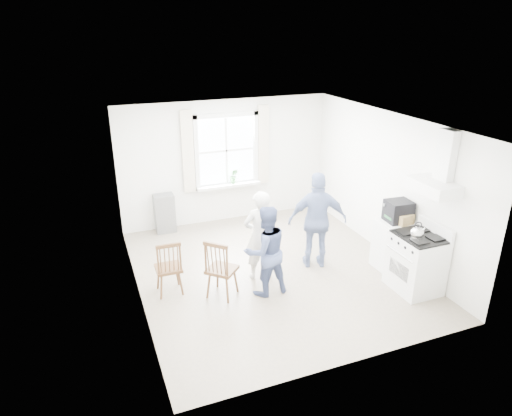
{
  "coord_description": "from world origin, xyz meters",
  "views": [
    {
      "loc": [
        -2.79,
        -6.38,
        3.99
      ],
      "look_at": [
        -0.22,
        0.2,
        1.14
      ],
      "focal_mm": 32.0,
      "sensor_mm": 36.0,
      "label": 1
    }
  ],
  "objects_px": {
    "person_mid": "(266,251)",
    "person_left": "(260,235)",
    "low_cabinet": "(392,245)",
    "windsor_chair_a": "(169,263)",
    "gas_stove": "(416,262)",
    "person_right": "(317,221)",
    "windsor_chair_b": "(218,264)",
    "stereo_stack": "(398,211)"
  },
  "relations": [
    {
      "from": "person_mid",
      "to": "person_left",
      "type": "bearing_deg",
      "value": -105.64
    },
    {
      "from": "low_cabinet",
      "to": "person_mid",
      "type": "relative_size",
      "value": 0.61
    },
    {
      "from": "person_left",
      "to": "windsor_chair_a",
      "type": "bearing_deg",
      "value": 2.54
    },
    {
      "from": "gas_stove",
      "to": "person_right",
      "type": "xyz_separation_m",
      "value": [
        -1.11,
        1.27,
        0.38
      ]
    },
    {
      "from": "person_mid",
      "to": "person_right",
      "type": "distance_m",
      "value": 1.28
    },
    {
      "from": "gas_stove",
      "to": "person_right",
      "type": "distance_m",
      "value": 1.73
    },
    {
      "from": "gas_stove",
      "to": "person_left",
      "type": "xyz_separation_m",
      "value": [
        -2.18,
        1.25,
        0.29
      ]
    },
    {
      "from": "windsor_chair_a",
      "to": "person_left",
      "type": "xyz_separation_m",
      "value": [
        1.52,
        0.02,
        0.2
      ]
    },
    {
      "from": "windsor_chair_a",
      "to": "person_left",
      "type": "height_order",
      "value": "person_left"
    },
    {
      "from": "person_mid",
      "to": "person_right",
      "type": "relative_size",
      "value": 0.86
    },
    {
      "from": "windsor_chair_b",
      "to": "low_cabinet",
      "type": "bearing_deg",
      "value": -3.2
    },
    {
      "from": "gas_stove",
      "to": "person_mid",
      "type": "height_order",
      "value": "person_mid"
    },
    {
      "from": "person_mid",
      "to": "person_right",
      "type": "height_order",
      "value": "person_right"
    },
    {
      "from": "gas_stove",
      "to": "low_cabinet",
      "type": "distance_m",
      "value": 0.7
    },
    {
      "from": "stereo_stack",
      "to": "windsor_chair_b",
      "type": "bearing_deg",
      "value": 176.69
    },
    {
      "from": "person_right",
      "to": "windsor_chair_a",
      "type": "bearing_deg",
      "value": 19.4
    },
    {
      "from": "gas_stove",
      "to": "windsor_chair_b",
      "type": "bearing_deg",
      "value": 163.86
    },
    {
      "from": "gas_stove",
      "to": "person_left",
      "type": "relative_size",
      "value": 0.72
    },
    {
      "from": "low_cabinet",
      "to": "windsor_chair_b",
      "type": "height_order",
      "value": "windsor_chair_b"
    },
    {
      "from": "person_left",
      "to": "stereo_stack",
      "type": "bearing_deg",
      "value": 168.1
    },
    {
      "from": "person_left",
      "to": "person_right",
      "type": "relative_size",
      "value": 0.9
    },
    {
      "from": "gas_stove",
      "to": "windsor_chair_a",
      "type": "relative_size",
      "value": 1.19
    },
    {
      "from": "low_cabinet",
      "to": "gas_stove",
      "type": "bearing_deg",
      "value": -95.68
    },
    {
      "from": "gas_stove",
      "to": "windsor_chair_b",
      "type": "distance_m",
      "value": 3.14
    },
    {
      "from": "windsor_chair_a",
      "to": "person_left",
      "type": "relative_size",
      "value": 0.61
    },
    {
      "from": "person_mid",
      "to": "person_right",
      "type": "xyz_separation_m",
      "value": [
        1.17,
        0.5,
        0.12
      ]
    },
    {
      "from": "gas_stove",
      "to": "person_left",
      "type": "bearing_deg",
      "value": 150.1
    },
    {
      "from": "low_cabinet",
      "to": "person_right",
      "type": "relative_size",
      "value": 0.52
    },
    {
      "from": "windsor_chair_a",
      "to": "windsor_chair_b",
      "type": "bearing_deg",
      "value": -28.11
    },
    {
      "from": "person_left",
      "to": "person_mid",
      "type": "relative_size",
      "value": 1.05
    },
    {
      "from": "low_cabinet",
      "to": "person_right",
      "type": "bearing_deg",
      "value": 153.96
    },
    {
      "from": "windsor_chair_b",
      "to": "gas_stove",
      "type": "bearing_deg",
      "value": -16.14
    },
    {
      "from": "windsor_chair_b",
      "to": "windsor_chair_a",
      "type": "bearing_deg",
      "value": 151.89
    },
    {
      "from": "low_cabinet",
      "to": "windsor_chair_b",
      "type": "relative_size",
      "value": 0.9
    },
    {
      "from": "stereo_stack",
      "to": "person_right",
      "type": "height_order",
      "value": "person_right"
    },
    {
      "from": "stereo_stack",
      "to": "windsor_chair_a",
      "type": "bearing_deg",
      "value": 171.82
    },
    {
      "from": "windsor_chair_b",
      "to": "person_mid",
      "type": "relative_size",
      "value": 0.68
    },
    {
      "from": "stereo_stack",
      "to": "person_mid",
      "type": "height_order",
      "value": "person_mid"
    },
    {
      "from": "windsor_chair_a",
      "to": "stereo_stack",
      "type": "bearing_deg",
      "value": -8.18
    },
    {
      "from": "person_left",
      "to": "low_cabinet",
      "type": "bearing_deg",
      "value": 168.1
    },
    {
      "from": "low_cabinet",
      "to": "stereo_stack",
      "type": "height_order",
      "value": "stereo_stack"
    },
    {
      "from": "windsor_chair_a",
      "to": "windsor_chair_b",
      "type": "height_order",
      "value": "windsor_chair_b"
    }
  ]
}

